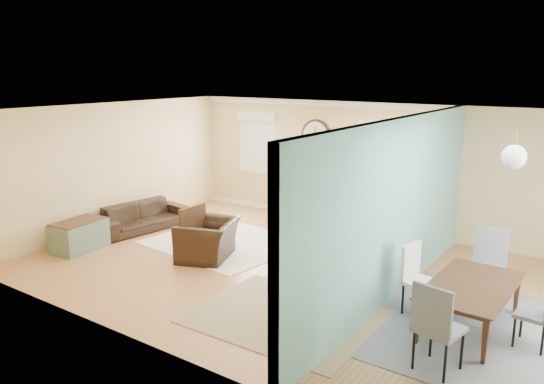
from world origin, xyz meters
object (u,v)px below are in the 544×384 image
object	(u,v)px
sofa	(142,217)
credenza	(400,245)
green_chair	(391,224)
dining_table	(473,307)
eames_chair	(208,240)

from	to	relation	value
sofa	credenza	world-z (taller)	credenza
green_chair	sofa	bearing A→B (deg)	53.47
sofa	dining_table	xyz separation A→B (m)	(6.75, -0.56, 0.02)
eames_chair	dining_table	size ratio (longest dim) A/B	0.61
eames_chair	dining_table	world-z (taller)	eames_chair
sofa	green_chair	xyz separation A→B (m)	(4.53, 2.17, 0.09)
credenza	eames_chair	bearing A→B (deg)	-153.03
green_chair	dining_table	world-z (taller)	green_chair
eames_chair	credenza	distance (m)	3.28
sofa	credenza	xyz separation A→B (m)	(5.17, 0.98, 0.12)
sofa	green_chair	size ratio (longest dim) A/B	2.35
sofa	green_chair	world-z (taller)	green_chair
sofa	eames_chair	distance (m)	2.31
eames_chair	green_chair	world-z (taller)	green_chair
eames_chair	credenza	size ratio (longest dim) A/B	0.75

